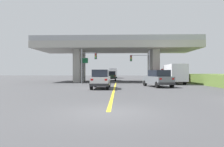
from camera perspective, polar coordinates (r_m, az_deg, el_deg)
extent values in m
plane|color=#424244|center=(38.03, 1.21, -2.33)|extent=(160.00, 160.00, 0.00)
cube|color=#A8A59E|center=(38.29, 1.21, 7.40)|extent=(29.27, 10.28, 1.19)
cube|color=#9A9891|center=(38.73, -9.24, 2.07)|extent=(1.24, 6.17, 5.88)
cube|color=#9A9891|center=(38.57, 11.70, 2.07)|extent=(1.24, 6.17, 5.88)
cube|color=#9EA0A5|center=(33.51, 1.11, 10.24)|extent=(29.27, 0.20, 0.90)
cube|color=#9EA0A5|center=(43.37, 1.29, 7.95)|extent=(29.27, 0.20, 0.90)
cube|color=yellow|center=(21.91, 0.72, -4.22)|extent=(0.20, 26.43, 0.01)
cube|color=silver|center=(21.64, -3.16, -2.14)|extent=(1.82, 4.58, 0.90)
cube|color=#1E232D|center=(21.28, -3.24, 0.06)|extent=(1.60, 2.52, 0.76)
cube|color=#2D2D30|center=(19.43, -3.74, -3.33)|extent=(1.85, 0.20, 0.28)
cube|color=red|center=(19.41, -5.76, -1.77)|extent=(0.24, 0.06, 0.16)
cube|color=red|center=(19.28, -1.74, -1.78)|extent=(0.24, 0.06, 0.16)
cylinder|color=black|center=(23.48, -4.75, -3.05)|extent=(0.26, 0.72, 0.72)
cylinder|color=black|center=(23.34, -0.80, -3.07)|extent=(0.26, 0.72, 0.72)
cylinder|color=black|center=(20.02, -5.91, -3.62)|extent=(0.26, 0.72, 0.72)
cylinder|color=black|center=(19.87, -1.27, -3.65)|extent=(0.26, 0.72, 0.72)
cube|color=slate|center=(24.71, 12.87, -1.85)|extent=(3.06, 5.09, 0.90)
cube|color=#1E232D|center=(24.37, 13.22, 0.07)|extent=(2.31, 2.95, 0.76)
cube|color=#2D2D30|center=(22.63, 15.34, -2.83)|extent=(2.01, 0.68, 0.28)
cube|color=red|center=(22.22, 13.73, -1.52)|extent=(0.25, 0.12, 0.16)
cube|color=red|center=(22.90, 17.08, -1.47)|extent=(0.25, 0.12, 0.16)
cylinder|color=black|center=(26.06, 9.40, -2.73)|extent=(0.42, 0.76, 0.72)
cylinder|color=black|center=(26.76, 12.96, -2.65)|extent=(0.42, 0.76, 0.72)
cylinder|color=black|center=(22.70, 12.76, -3.17)|extent=(0.42, 0.76, 0.72)
cylinder|color=black|center=(23.50, 16.71, -3.06)|extent=(0.42, 0.76, 0.72)
cube|color=red|center=(34.56, 15.98, -0.28)|extent=(2.20, 2.00, 1.90)
cube|color=silver|center=(31.14, 17.57, 0.20)|extent=(2.31, 5.09, 2.48)
cube|color=#197F4C|center=(31.14, 17.57, -0.94)|extent=(2.33, 4.98, 0.24)
cylinder|color=black|center=(34.35, 14.36, -1.86)|extent=(0.30, 0.90, 0.90)
cylinder|color=black|center=(34.84, 17.57, -1.84)|extent=(0.30, 0.90, 0.90)
cylinder|color=black|center=(29.68, 16.37, -2.20)|extent=(0.30, 0.90, 0.90)
cylinder|color=black|center=(30.24, 20.04, -2.16)|extent=(0.30, 0.90, 0.90)
cube|color=#2D4C33|center=(43.88, -0.07, -0.93)|extent=(1.85, 4.52, 0.90)
cube|color=#1E232D|center=(43.53, -0.08, 0.16)|extent=(1.63, 2.48, 0.76)
cube|color=#2D2D30|center=(41.68, -0.17, -1.41)|extent=(1.89, 0.20, 0.28)
cube|color=red|center=(41.63, -1.13, -0.69)|extent=(0.24, 0.06, 0.16)
cube|color=red|center=(41.58, 0.79, -0.69)|extent=(0.24, 0.06, 0.16)
cylinder|color=black|center=(45.63, -1.03, -1.45)|extent=(0.26, 0.72, 0.72)
cylinder|color=black|center=(45.58, 1.05, -1.45)|extent=(0.26, 0.72, 0.72)
cylinder|color=black|center=(42.22, -1.27, -1.58)|extent=(0.26, 0.72, 0.72)
cylinder|color=black|center=(42.17, 0.98, -1.59)|extent=(0.26, 0.72, 0.72)
cylinder|color=slate|center=(32.01, 10.59, 1.87)|extent=(0.18, 0.18, 5.24)
cylinder|color=slate|center=(31.93, 8.03, 5.22)|extent=(2.87, 0.12, 0.12)
cube|color=#232326|center=(31.77, 5.45, 4.38)|extent=(0.32, 0.26, 0.96)
sphere|color=red|center=(31.64, 5.47, 4.94)|extent=(0.16, 0.16, 0.16)
sphere|color=gold|center=(31.62, 5.47, 4.39)|extent=(0.16, 0.16, 0.16)
sphere|color=green|center=(31.60, 5.47, 3.85)|extent=(0.16, 0.16, 0.16)
cylinder|color=slate|center=(31.43, -8.64, 2.07)|extent=(0.18, 0.18, 5.42)
cylinder|color=slate|center=(31.38, -6.66, 5.82)|extent=(2.20, 0.12, 0.12)
cube|color=#232326|center=(31.19, -4.65, 4.97)|extent=(0.32, 0.26, 0.96)
sphere|color=red|center=(31.07, -4.69, 5.55)|extent=(0.16, 0.16, 0.16)
sphere|color=gold|center=(31.04, -4.68, 4.99)|extent=(0.16, 0.16, 0.16)
sphere|color=green|center=(31.02, -4.68, 4.44)|extent=(0.16, 0.16, 0.16)
cylinder|color=slate|center=(36.61, -8.08, 1.13)|extent=(0.14, 0.14, 4.55)
cube|color=#146638|center=(36.62, -8.10, 3.67)|extent=(1.57, 0.08, 0.90)
cube|color=white|center=(36.61, -8.10, 3.67)|extent=(1.65, 0.04, 0.98)
cube|color=red|center=(65.91, 0.44, -0.02)|extent=(2.20, 2.00, 1.90)
cube|color=silver|center=(62.13, 0.36, 0.28)|extent=(2.31, 5.57, 2.58)
cube|color=#195999|center=(62.13, 0.36, -0.32)|extent=(2.33, 5.46, 0.24)
cylinder|color=black|center=(65.96, -0.43, -0.84)|extent=(0.30, 0.90, 0.90)
cylinder|color=black|center=(65.91, 1.31, -0.84)|extent=(0.30, 0.90, 0.90)
cylinder|color=black|center=(60.78, -0.62, -0.94)|extent=(0.30, 0.90, 0.90)
cylinder|color=black|center=(60.73, 1.26, -0.94)|extent=(0.30, 0.90, 0.90)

